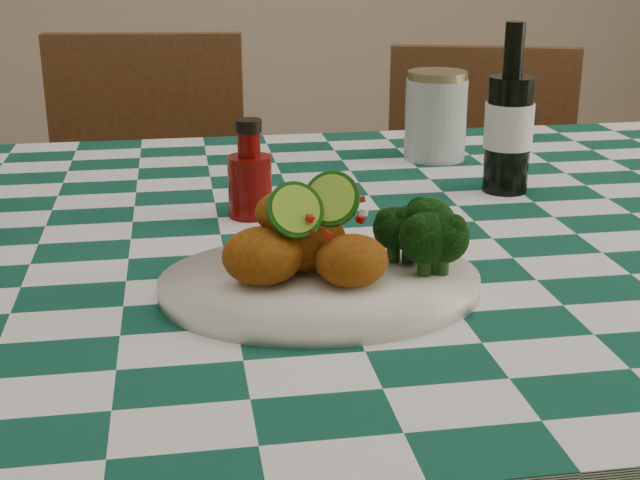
{
  "coord_description": "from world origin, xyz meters",
  "views": [
    {
      "loc": [
        -0.15,
        -0.98,
        1.12
      ],
      "look_at": [
        -0.02,
        -0.19,
        0.84
      ],
      "focal_mm": 50.0,
      "sensor_mm": 36.0,
      "label": 1
    }
  ],
  "objects": [
    {
      "name": "plate",
      "position": [
        -0.02,
        -0.19,
        0.8
      ],
      "size": [
        0.32,
        0.25,
        0.02
      ],
      "primitive_type": null,
      "rotation": [
        0.0,
        0.0,
        -0.03
      ],
      "color": "white",
      "rests_on": "dining_table"
    },
    {
      "name": "fried_chicken_pile",
      "position": [
        -0.02,
        -0.19,
        0.85
      ],
      "size": [
        0.14,
        0.11,
        0.09
      ],
      "primitive_type": null,
      "color": "#8E4F0D",
      "rests_on": "plate"
    },
    {
      "name": "broccoli_side",
      "position": [
        0.08,
        -0.18,
        0.84
      ],
      "size": [
        0.09,
        0.09,
        0.07
      ],
      "primitive_type": null,
      "color": "black",
      "rests_on": "plate"
    },
    {
      "name": "ketchup_bottle",
      "position": [
        -0.06,
        0.06,
        0.85
      ],
      "size": [
        0.06,
        0.06,
        0.12
      ],
      "primitive_type": null,
      "rotation": [
        0.0,
        0.0,
        0.22
      ],
      "color": "#640705",
      "rests_on": "dining_table"
    },
    {
      "name": "mason_jar",
      "position": [
        0.25,
        0.31,
        0.85
      ],
      "size": [
        0.1,
        0.1,
        0.13
      ],
      "primitive_type": null,
      "rotation": [
        0.0,
        0.0,
        -0.14
      ],
      "color": "#B2BCBA",
      "rests_on": "dining_table"
    },
    {
      "name": "beer_bottle",
      "position": [
        0.29,
        0.12,
        0.9
      ],
      "size": [
        0.09,
        0.09,
        0.22
      ],
      "primitive_type": null,
      "rotation": [
        0.0,
        0.0,
        0.43
      ],
      "color": "black",
      "rests_on": "dining_table"
    },
    {
      "name": "wooden_chair_left",
      "position": [
        -0.23,
        0.77,
        0.46
      ],
      "size": [
        0.47,
        0.49,
        0.92
      ],
      "primitive_type": null,
      "rotation": [
        0.0,
        0.0,
        -0.13
      ],
      "color": "#472814",
      "rests_on": "ground"
    },
    {
      "name": "wooden_chair_right",
      "position": [
        0.46,
        0.69,
        0.44
      ],
      "size": [
        0.51,
        0.52,
        0.89
      ],
      "primitive_type": null,
      "rotation": [
        0.0,
        0.0,
        -0.28
      ],
      "color": "#472814",
      "rests_on": "ground"
    }
  ]
}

